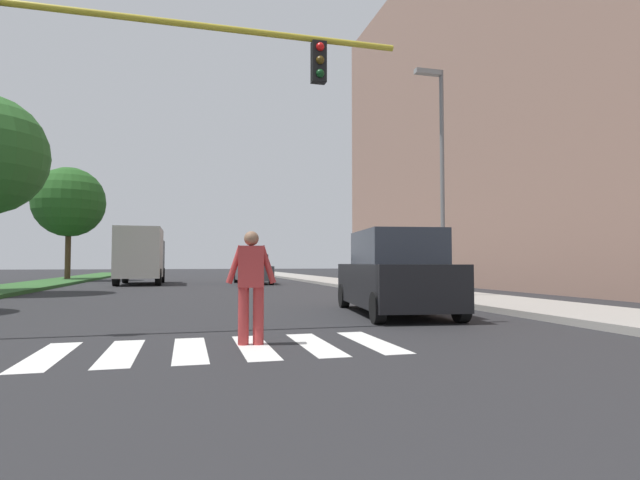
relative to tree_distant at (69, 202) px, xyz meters
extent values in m
plane|color=#262628|center=(8.16, -7.81, -5.26)|extent=(140.00, 140.00, 0.00)
cube|color=silver|center=(5.91, -29.29, -5.25)|extent=(0.45, 2.20, 0.01)
cube|color=silver|center=(6.81, -29.29, -5.25)|extent=(0.45, 2.20, 0.01)
cube|color=silver|center=(7.71, -29.29, -5.25)|extent=(0.45, 2.20, 0.01)
cube|color=silver|center=(8.61, -29.29, -5.25)|extent=(0.45, 2.20, 0.01)
cube|color=silver|center=(9.51, -29.29, -5.25)|extent=(0.45, 2.20, 0.01)
cube|color=silver|center=(10.41, -29.29, -5.25)|extent=(0.45, 2.20, 0.01)
cube|color=#2D5B28|center=(0.19, -9.81, -5.18)|extent=(2.88, 64.00, 0.15)
cylinder|color=#4C3823|center=(0.00, 0.00, -3.24)|extent=(0.36, 0.36, 3.73)
sphere|color=#23561E|center=(0.00, 0.00, 0.02)|extent=(4.65, 4.65, 4.65)
cube|color=#937060|center=(28.20, -15.81, 4.51)|extent=(14.44, 37.63, 19.54)
cube|color=#9E9991|center=(16.32, -9.81, -5.18)|extent=(3.00, 64.00, 0.15)
cylinder|color=gold|center=(6.48, -27.35, 0.29)|extent=(10.29, 0.12, 0.12)
cube|color=black|center=(10.08, -27.35, -0.16)|extent=(0.28, 0.20, 0.80)
sphere|color=red|center=(10.08, -27.47, 0.10)|extent=(0.16, 0.16, 0.16)
sphere|color=#4C380F|center=(10.08, -27.47, -0.16)|extent=(0.16, 0.16, 0.16)
sphere|color=#0F3F19|center=(10.08, -27.47, -0.42)|extent=(0.16, 0.16, 0.16)
cylinder|color=slate|center=(15.82, -21.67, -1.36)|extent=(0.14, 0.14, 7.50)
cube|color=gray|center=(15.32, -21.67, 2.29)|extent=(0.90, 0.24, 0.16)
cylinder|color=#B23333|center=(8.69, -29.10, -4.83)|extent=(0.18, 0.18, 0.85)
cylinder|color=#B23333|center=(8.47, -29.07, -4.83)|extent=(0.18, 0.18, 0.85)
cube|color=#B23333|center=(8.58, -29.09, -4.10)|extent=(0.41, 0.30, 0.62)
cylinder|color=#B23333|center=(8.82, -29.12, -4.07)|extent=(0.28, 0.13, 0.58)
cylinder|color=#B23333|center=(8.34, -29.05, -4.07)|extent=(0.28, 0.13, 0.58)
sphere|color=#8C664C|center=(8.58, -29.09, -3.68)|extent=(0.25, 0.25, 0.22)
cube|color=black|center=(12.43, -25.47, -4.56)|extent=(2.46, 4.80, 0.96)
cube|color=#2D333D|center=(12.40, -25.70, -3.68)|extent=(1.98, 2.72, 0.79)
cylinder|color=black|center=(11.80, -23.53, -4.94)|extent=(0.30, 0.66, 0.64)
cylinder|color=black|center=(13.52, -23.75, -4.94)|extent=(0.30, 0.66, 0.64)
cylinder|color=black|center=(11.33, -27.20, -4.94)|extent=(0.30, 0.66, 0.64)
cylinder|color=black|center=(13.06, -27.42, -4.94)|extent=(0.30, 0.66, 0.64)
cube|color=#474C51|center=(11.35, -7.62, -4.64)|extent=(1.76, 4.45, 0.80)
cube|color=#2D333D|center=(11.35, -7.40, -3.91)|extent=(1.54, 2.00, 0.66)
cylinder|color=black|center=(12.15, -9.40, -4.94)|extent=(0.22, 0.64, 0.64)
cylinder|color=black|center=(10.55, -9.40, -4.94)|extent=(0.22, 0.64, 0.64)
cylinder|color=black|center=(12.15, -5.85, -4.94)|extent=(0.22, 0.64, 0.64)
cylinder|color=black|center=(10.56, -5.85, -4.94)|extent=(0.22, 0.64, 0.64)
cube|color=black|center=(5.16, -4.41, -3.81)|extent=(2.30, 2.00, 2.20)
cube|color=beige|center=(5.16, -7.51, -3.51)|extent=(2.30, 4.20, 2.70)
cylinder|color=black|center=(4.11, -4.41, -4.81)|extent=(0.30, 0.90, 0.90)
cylinder|color=black|center=(6.21, -4.41, -4.81)|extent=(0.30, 0.90, 0.90)
cylinder|color=black|center=(4.11, -8.56, -4.81)|extent=(0.30, 0.90, 0.90)
cylinder|color=black|center=(6.21, -8.56, -4.81)|extent=(0.30, 0.90, 0.90)
camera|label=1|loc=(7.64, -36.59, -4.04)|focal=28.17mm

